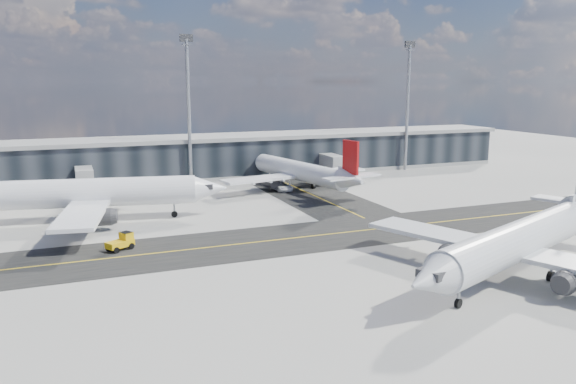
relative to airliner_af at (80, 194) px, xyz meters
The scene contains 9 objects.
ground 32.20m from the airliner_af, 48.17° to the right, with size 300.00×300.00×0.00m, color gray.
taxiway_lanes 28.68m from the airliner_af, 27.37° to the right, with size 180.00×63.00×0.03m.
terminal_concourse 37.75m from the airliner_af, 55.58° to the left, with size 152.00×19.80×8.80m.
floodlight_masts 34.22m from the airliner_af, 48.66° to the left, with size 102.50×0.70×28.90m.
airliner_af is the anchor object (origin of this frame).
airliner_redtail 40.50m from the airliner_af, 14.90° to the left, with size 30.61×35.69×10.61m.
airliner_near 59.36m from the airliner_af, 44.86° to the right, with size 38.56×33.36×11.88m.
baggage_tug 17.53m from the airliner_af, 76.43° to the right, with size 3.60×2.99×2.05m.
service_van 37.43m from the airliner_af, 17.39° to the left, with size 2.71×5.87×1.63m, color white.
Camera 1 is at (-22.81, -61.32, 20.06)m, focal length 35.00 mm.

